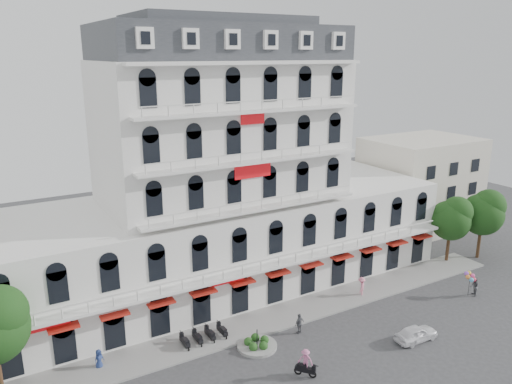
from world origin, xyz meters
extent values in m
plane|color=#38383A|center=(0.00, 0.00, 0.00)|extent=(120.00, 120.00, 0.00)
cube|color=gray|center=(0.00, 9.00, 0.08)|extent=(53.00, 4.00, 0.16)
cube|color=silver|center=(0.00, 18.00, 4.50)|extent=(45.00, 14.00, 9.00)
cube|color=silver|center=(0.00, 18.00, 15.50)|extent=(22.00, 12.00, 13.00)
cube|color=#2D3035|center=(0.00, 18.00, 23.50)|extent=(21.56, 11.76, 3.00)
cube|color=#2D3035|center=(0.00, 18.00, 25.40)|extent=(15.84, 8.64, 0.80)
cube|color=red|center=(0.00, 10.50, 3.50)|extent=(40.50, 1.00, 0.15)
cube|color=red|center=(0.00, 11.88, 13.00)|extent=(3.50, 0.10, 1.40)
cube|color=beige|center=(30.00, 20.00, 6.00)|extent=(14.00, 10.00, 12.00)
cylinder|color=gray|center=(-3.00, 6.00, 0.12)|extent=(3.20, 3.20, 0.24)
cylinder|color=black|center=(-3.00, 6.00, 0.90)|extent=(0.08, 0.08, 1.40)
sphere|color=#204E1A|center=(-2.30, 6.00, 0.45)|extent=(0.70, 0.70, 0.70)
sphere|color=#204E1A|center=(-2.78, 6.66, 0.45)|extent=(0.70, 0.70, 0.70)
sphere|color=#204E1A|center=(-3.56, 6.42, 0.45)|extent=(0.70, 0.70, 0.70)
sphere|color=#204E1A|center=(-3.57, 5.60, 0.45)|extent=(0.70, 0.70, 0.70)
sphere|color=#204E1A|center=(-2.80, 5.33, 0.45)|extent=(0.70, 0.70, 0.70)
cylinder|color=#382314|center=(24.00, 10.00, 1.72)|extent=(0.36, 0.36, 3.43)
sphere|color=#133C14|center=(24.00, 10.00, 4.84)|extent=(4.37, 4.37, 4.37)
sphere|color=#133C14|center=(24.50, 9.70, 5.85)|extent=(3.43, 3.43, 3.43)
sphere|color=#133C14|center=(23.60, 10.30, 5.46)|extent=(3.12, 3.12, 3.12)
cylinder|color=#382314|center=(28.00, 9.00, 1.83)|extent=(0.36, 0.36, 3.65)
sphere|color=#133C14|center=(28.00, 9.00, 5.15)|extent=(4.65, 4.65, 4.65)
sphere|color=#133C14|center=(28.50, 8.70, 6.23)|extent=(3.65, 3.65, 3.65)
sphere|color=#133C14|center=(27.60, 9.30, 5.81)|extent=(3.32, 3.32, 3.32)
imported|color=white|center=(8.70, 0.37, 0.64)|extent=(3.84, 1.66, 1.29)
cube|color=black|center=(-1.82, 1.09, 0.55)|extent=(1.21, 1.39, 0.35)
torus|color=black|center=(-1.48, 0.65, 0.28)|extent=(0.47, 0.54, 0.60)
torus|color=black|center=(-2.16, 1.52, 0.28)|extent=(0.47, 0.54, 0.60)
imported|color=#CA6A99|center=(-1.82, 1.09, 1.31)|extent=(1.19, 1.27, 1.72)
imported|color=navy|center=(-14.50, 9.50, 0.78)|extent=(0.89, 0.76, 1.55)
imported|color=#58595F|center=(1.12, 6.05, 0.88)|extent=(1.10, 0.65, 1.76)
imported|color=pink|center=(10.09, 8.51, 0.96)|extent=(1.41, 1.36, 1.93)
imported|color=#52545A|center=(19.49, 3.08, 0.94)|extent=(1.12, 1.16, 1.88)
cylinder|color=black|center=(19.09, 3.38, 1.00)|extent=(0.04, 0.04, 2.00)
sphere|color=#E54C99|center=(19.44, 3.38, 2.00)|extent=(0.44, 0.44, 0.44)
sphere|color=yellow|center=(19.27, 3.68, 2.21)|extent=(0.44, 0.44, 0.44)
sphere|color=#994CD8|center=(18.92, 3.68, 2.23)|extent=(0.44, 0.44, 0.44)
sphere|color=orange|center=(18.74, 3.37, 2.04)|extent=(0.44, 0.44, 0.44)
sphere|color=#4CB2E5|center=(18.92, 3.07, 1.81)|extent=(0.44, 0.44, 0.44)
sphere|color=#D8334C|center=(19.27, 3.07, 1.76)|extent=(0.44, 0.44, 0.44)
camera|label=1|loc=(-20.59, -24.17, 22.63)|focal=35.00mm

